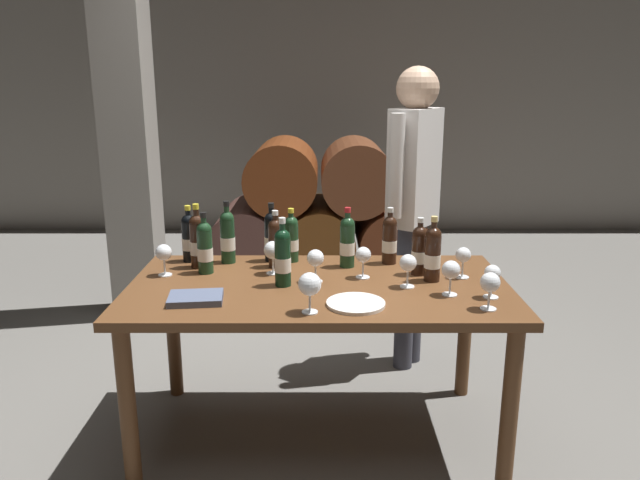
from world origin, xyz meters
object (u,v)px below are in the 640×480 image
object	(u,v)px
wine_bottle_3	(190,237)
wine_glass_3	(494,275)
wine_bottle_8	(273,236)
wine_bottle_6	(292,238)
wine_bottle_4	(199,240)
wine_bottle_7	(284,257)
sommelier_presenting	(415,191)
wine_glass_0	(364,256)
wine_glass_7	(311,285)
wine_glass_1	(491,284)
wine_glass_4	(165,253)
serving_plate	(357,304)
wine_bottle_9	(391,239)
dining_table	(320,303)
wine_glass_9	(274,251)
wine_bottle_11	(206,247)
wine_glass_6	(409,264)
wine_glass_2	(452,271)
wine_bottle_5	(277,242)
wine_glass_5	(464,256)
wine_bottle_2	(434,253)
wine_bottle_10	(348,241)
wine_bottle_0	(421,250)
tasting_notebook	(197,298)
wine_bottle_1	(229,236)

from	to	relation	value
wine_bottle_3	wine_glass_3	size ratio (longest dim) A/B	1.98
wine_bottle_8	wine_bottle_6	bearing A→B (deg)	-3.95
wine_bottle_8	wine_bottle_4	bearing A→B (deg)	-162.24
wine_bottle_7	sommelier_presenting	bearing A→B (deg)	48.37
wine_bottle_6	wine_bottle_7	world-z (taller)	wine_bottle_7
wine_glass_0	wine_glass_7	bearing A→B (deg)	-118.94
wine_glass_1	wine_glass_7	size ratio (longest dim) A/B	0.93
wine_glass_7	wine_glass_4	bearing A→B (deg)	145.83
serving_plate	wine_bottle_9	bearing A→B (deg)	71.10
wine_bottle_4	wine_bottle_8	distance (m)	0.37
dining_table	wine_glass_7	size ratio (longest dim) A/B	10.32
serving_plate	wine_glass_9	bearing A→B (deg)	131.82
wine_bottle_3	serving_plate	size ratio (longest dim) A/B	1.19
wine_bottle_9	wine_bottle_11	bearing A→B (deg)	-170.12
wine_glass_6	serving_plate	size ratio (longest dim) A/B	0.63
wine_bottle_8	wine_glass_2	bearing A→B (deg)	-32.46
dining_table	wine_bottle_6	distance (m)	0.43
wine_bottle_5	sommelier_presenting	size ratio (longest dim) A/B	0.16
wine_glass_2	wine_glass_9	world-z (taller)	wine_glass_9
wine_bottle_7	wine_glass_5	world-z (taller)	wine_bottle_7
wine_bottle_5	wine_bottle_11	bearing A→B (deg)	-163.46
wine_bottle_6	wine_glass_1	world-z (taller)	wine_bottle_6
dining_table	wine_bottle_2	size ratio (longest dim) A/B	5.67
wine_glass_5	wine_bottle_10	bearing A→B (deg)	161.87
wine_bottle_9	wine_bottle_5	bearing A→B (deg)	-174.14
wine_bottle_6	sommelier_presenting	size ratio (longest dim) A/B	0.16
wine_bottle_0	wine_bottle_5	bearing A→B (deg)	170.09
wine_bottle_11	tasting_notebook	bearing A→B (deg)	-86.00
wine_bottle_4	wine_bottle_10	world-z (taller)	wine_bottle_4
wine_bottle_11	wine_glass_5	distance (m)	1.20
wine_bottle_11	wine_glass_2	world-z (taller)	wine_bottle_11
wine_bottle_3	wine_bottle_2	bearing A→B (deg)	-14.76
wine_glass_6	tasting_notebook	size ratio (longest dim) A/B	0.68
wine_bottle_4	wine_glass_7	world-z (taller)	wine_bottle_4
wine_bottle_1	wine_glass_4	size ratio (longest dim) A/B	2.07
wine_bottle_6	serving_plate	world-z (taller)	wine_bottle_6
wine_bottle_5	wine_bottle_9	world-z (taller)	wine_bottle_9
wine_glass_4	tasting_notebook	bearing A→B (deg)	-58.21
wine_glass_2	wine_glass_5	size ratio (longest dim) A/B	1.05
wine_bottle_4	wine_bottle_7	world-z (taller)	wine_bottle_4
wine_bottle_0	wine_glass_5	world-z (taller)	wine_bottle_0
wine_bottle_7	wine_glass_4	xyz separation A→B (m)	(-0.56, 0.14, -0.03)
wine_bottle_9	wine_glass_5	distance (m)	0.39
wine_bottle_11	wine_glass_1	world-z (taller)	wine_bottle_11
wine_glass_1	wine_bottle_9	bearing A→B (deg)	117.73
wine_bottle_6	wine_glass_3	xyz separation A→B (m)	(0.86, -0.53, -0.02)
wine_glass_9	serving_plate	world-z (taller)	wine_glass_9
wine_bottle_2	wine_bottle_5	xyz separation A→B (m)	(-0.72, 0.21, -0.01)
wine_bottle_1	wine_bottle_11	size ratio (longest dim) A/B	1.07
wine_bottle_10	wine_glass_9	bearing A→B (deg)	-162.08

